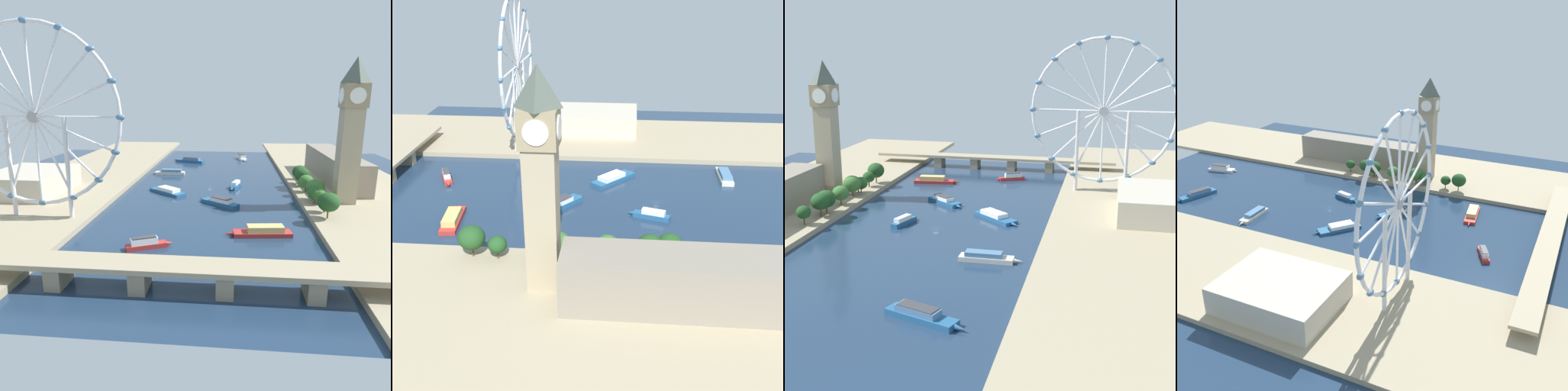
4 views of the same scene
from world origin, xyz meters
TOP-DOWN VIEW (x-y plane):
  - ground_plane at (0.00, 0.00)m, footprint 380.73×380.73m
  - riverbank_right at (105.36, 0.00)m, footprint 90.00×520.00m
  - clock_tower at (-86.52, 47.26)m, footprint 14.73×14.73m
  - tree_row_embankment at (-68.63, 35.24)m, footprint 13.19×109.88m
  - ferris_wheel at (86.12, 92.28)m, footprint 96.84×3.20m
  - riverside_hall at (120.99, 41.48)m, footprint 46.60×60.48m
  - river_bridge at (-0.00, 160.40)m, footprint 192.73×13.84m
  - tour_boat_0 at (21.11, 124.43)m, footprint 21.26×12.20m
  - tour_boat_1 at (-19.67, 3.69)m, footprint 9.59×22.21m
  - tour_boat_2 at (-9.49, 50.71)m, footprint 27.36×22.24m
  - tour_boat_3 at (27.33, -107.35)m, footprint 34.66×16.38m
  - tour_boat_4 at (38.00, -42.25)m, footprint 30.41×7.46m
  - tour_boat_5 at (-32.53, 103.05)m, footprint 33.97×11.24m
  - tour_boat_7 at (28.75, 24.74)m, footprint 30.54×27.01m

SIDE VIEW (x-z plane):
  - ground_plane at x=0.00m, z-range 0.00..0.00m
  - riverbank_right at x=105.36m, z-range 0.00..3.00m
  - tour_boat_7 at x=28.75m, z-range -0.43..3.94m
  - tour_boat_4 at x=38.00m, z-range -0.35..4.25m
  - tour_boat_2 at x=-9.49m, z-range -0.52..4.52m
  - tour_boat_1 at x=-19.67m, z-range -0.43..4.52m
  - tour_boat_5 at x=-32.53m, z-range -0.45..4.73m
  - tour_boat_3 at x=27.33m, z-range -0.51..4.90m
  - tour_boat_0 at x=21.11m, z-range -0.51..5.14m
  - river_bridge at x=0.00m, z-range 2.49..12.68m
  - riverside_hall at x=120.99m, z-range 3.00..17.99m
  - tree_row_embankment at x=-68.63m, z-range 3.89..18.33m
  - clock_tower at x=-86.52m, z-range 4.92..90.93m
  - ferris_wheel at x=86.12m, z-range 5.23..106.47m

